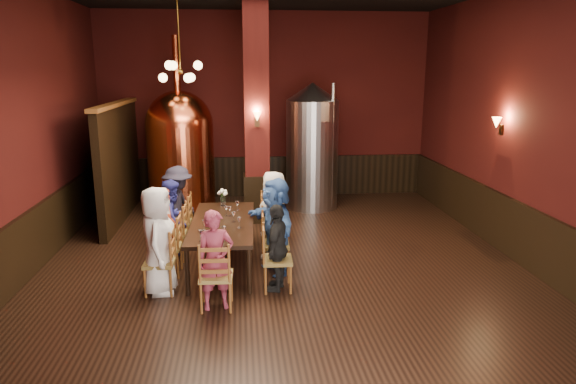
{
  "coord_description": "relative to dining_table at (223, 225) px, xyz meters",
  "views": [
    {
      "loc": [
        -0.65,
        -7.75,
        3.18
      ],
      "look_at": [
        0.1,
        0.2,
        1.24
      ],
      "focal_mm": 32.0,
      "sensor_mm": 36.0,
      "label": 1
    }
  ],
  "objects": [
    {
      "name": "rose_vase",
      "position": [
        -0.02,
        0.99,
        0.27
      ],
      "size": [
        0.18,
        0.18,
        0.31
      ],
      "color": "white",
      "rests_on": "dining_table"
    },
    {
      "name": "copper_kettle",
      "position": [
        -0.99,
        3.25,
        0.71
      ],
      "size": [
        1.72,
        1.72,
        3.84
      ],
      "rotation": [
        0.0,
        0.0,
        -0.22
      ],
      "color": "black",
      "rests_on": "ground"
    },
    {
      "name": "person_6",
      "position": [
        0.86,
        0.3,
        0.06
      ],
      "size": [
        0.71,
        0.85,
        1.5
      ],
      "primitive_type": "imported",
      "rotation": [
        0.0,
        0.0,
        4.35
      ],
      "color": "beige",
      "rests_on": "ground"
    },
    {
      "name": "chair_6",
      "position": [
        0.86,
        0.3,
        -0.23
      ],
      "size": [
        0.47,
        0.47,
        0.92
      ],
      "primitive_type": null,
      "rotation": [
        0.0,
        0.0,
        1.54
      ],
      "color": "#995B26",
      "rests_on": "ground"
    },
    {
      "name": "chair_3",
      "position": [
        -0.82,
        1.03,
        -0.23
      ],
      "size": [
        0.47,
        0.47,
        0.92
      ],
      "primitive_type": null,
      "rotation": [
        0.0,
        0.0,
        -1.6
      ],
      "color": "#995B26",
      "rests_on": "ground"
    },
    {
      "name": "chair_8",
      "position": [
        -0.05,
        -1.55,
        -0.23
      ],
      "size": [
        0.47,
        0.47,
        0.92
      ],
      "primitive_type": null,
      "rotation": [
        0.0,
        0.0,
        3.11
      ],
      "color": "#995B26",
      "rests_on": "ground"
    },
    {
      "name": "person_4",
      "position": [
        0.82,
        -1.03,
        -0.04
      ],
      "size": [
        0.55,
        0.82,
        1.29
      ],
      "primitive_type": "imported",
      "rotation": [
        0.0,
        0.0,
        4.38
      ],
      "color": "black",
      "rests_on": "ground"
    },
    {
      "name": "person_7",
      "position": [
        0.88,
        0.97,
        -0.03
      ],
      "size": [
        0.34,
        0.65,
        1.32
      ],
      "primitive_type": "imported",
      "rotation": [
        0.0,
        0.0,
        4.67
      ],
      "color": "#171E2F",
      "rests_on": "ground"
    },
    {
      "name": "wainscot_back",
      "position": [
        0.96,
        4.69,
        -0.19
      ],
      "size": [
        7.9,
        0.08,
        1.0
      ],
      "primitive_type": "cube",
      "color": "black",
      "rests_on": "ground"
    },
    {
      "name": "wainscot_right",
      "position": [
        4.92,
        -0.27,
        -0.19
      ],
      "size": [
        0.08,
        9.9,
        1.0
      ],
      "primitive_type": "cube",
      "color": "black",
      "rests_on": "ground"
    },
    {
      "name": "wine_glass_5",
      "position": [
        -0.15,
        -0.32,
        0.15
      ],
      "size": [
        0.07,
        0.07,
        0.17
      ],
      "primitive_type": null,
      "color": "white",
      "rests_on": "dining_table"
    },
    {
      "name": "wine_glass_6",
      "position": [
        0.05,
        -0.81,
        0.15
      ],
      "size": [
        0.07,
        0.07,
        0.17
      ],
      "primitive_type": null,
      "color": "white",
      "rests_on": "dining_table"
    },
    {
      "name": "wine_glass_8",
      "position": [
        0.06,
        0.32,
        0.15
      ],
      "size": [
        0.07,
        0.07,
        0.17
      ],
      "primitive_type": null,
      "color": "white",
      "rests_on": "dining_table"
    },
    {
      "name": "partition",
      "position": [
        -2.24,
        2.93,
        0.51
      ],
      "size": [
        0.22,
        3.5,
        2.4
      ],
      "primitive_type": "cube",
      "color": "black",
      "rests_on": "ground"
    },
    {
      "name": "chair_0",
      "position": [
        -0.88,
        -0.97,
        -0.23
      ],
      "size": [
        0.47,
        0.47,
        0.92
      ],
      "primitive_type": null,
      "rotation": [
        0.0,
        0.0,
        -1.6
      ],
      "color": "#995B26",
      "rests_on": "ground"
    },
    {
      "name": "dining_table",
      "position": [
        0.0,
        0.0,
        0.0
      ],
      "size": [
        1.08,
        2.43,
        0.75
      ],
      "rotation": [
        0.0,
        0.0,
        -0.03
      ],
      "color": "black",
      "rests_on": "ground"
    },
    {
      "name": "steel_vessel",
      "position": [
        1.95,
        3.48,
        0.74
      ],
      "size": [
        1.53,
        1.53,
        2.86
      ],
      "rotation": [
        0.0,
        0.0,
        0.37
      ],
      "color": "#B2B2B7",
      "rests_on": "ground"
    },
    {
      "name": "person_8",
      "position": [
        -0.05,
        -1.55,
        -0.01
      ],
      "size": [
        0.55,
        0.41,
        1.36
      ],
      "primitive_type": "imported",
      "rotation": [
        0.0,
        0.0,
        6.46
      ],
      "color": "#99334A",
      "rests_on": "ground"
    },
    {
      "name": "person_5",
      "position": [
        0.84,
        -0.36,
        0.08
      ],
      "size": [
        0.89,
        1.49,
        1.53
      ],
      "primitive_type": "imported",
      "rotation": [
        0.0,
        0.0,
        5.04
      ],
      "color": "#355B9F",
      "rests_on": "ground"
    },
    {
      "name": "wine_glass_3",
      "position": [
        -0.26,
        -0.45,
        0.15
      ],
      "size": [
        0.07,
        0.07,
        0.17
      ],
      "primitive_type": null,
      "color": "white",
      "rests_on": "dining_table"
    },
    {
      "name": "chair_7",
      "position": [
        0.88,
        0.97,
        -0.23
      ],
      "size": [
        0.47,
        0.47,
        0.92
      ],
      "primitive_type": null,
      "rotation": [
        0.0,
        0.0,
        1.54
      ],
      "color": "#995B26",
      "rests_on": "ground"
    },
    {
      "name": "wainscot_left",
      "position": [
        -3.0,
        -0.27,
        -0.19
      ],
      "size": [
        0.08,
        9.9,
        1.0
      ],
      "primitive_type": "cube",
      "color": "black",
      "rests_on": "ground"
    },
    {
      "name": "sconce_column",
      "position": [
        0.66,
        2.23,
        1.51
      ],
      "size": [
        0.2,
        0.2,
        0.36
      ],
      "primitive_type": null,
      "rotation": [
        0.0,
        0.0,
        3.14
      ],
      "color": "black",
      "rests_on": "column"
    },
    {
      "name": "person_3",
      "position": [
        -0.82,
        1.03,
        0.05
      ],
      "size": [
        0.88,
        1.1,
        1.48
      ],
      "primitive_type": "imported",
      "rotation": [
        0.0,
        0.0,
        1.18
      ],
      "color": "black",
      "rests_on": "ground"
    },
    {
      "name": "person_1",
      "position": [
        -0.86,
        -0.3,
        0.02
      ],
      "size": [
        0.39,
        0.55,
        1.41
      ],
      "primitive_type": "imported",
      "rotation": [
        0.0,
        0.0,
        1.69
      ],
      "color": "#9C341A",
      "rests_on": "ground"
    },
    {
      "name": "wine_glass_2",
      "position": [
        0.27,
        -0.37,
        0.15
      ],
      "size": [
        0.07,
        0.07,
        0.17
      ],
      "primitive_type": null,
      "color": "white",
      "rests_on": "dining_table"
    },
    {
      "name": "person_0",
      "position": [
        -0.88,
        -0.97,
        0.1
      ],
      "size": [
        0.5,
        0.77,
        1.57
      ],
      "primitive_type": "imported",
      "rotation": [
        0.0,
        0.0,
        1.57
      ],
      "color": "white",
      "rests_on": "ground"
    },
    {
      "name": "person_2",
      "position": [
        -0.84,
        0.36,
        0.0
      ],
      "size": [
        0.45,
        0.72,
        1.38
      ],
      "primitive_type": "imported",
      "rotation": [
        0.0,
        0.0,
        1.39
      ],
      "color": "navy",
      "rests_on": "ground"
    },
    {
      "name": "wine_glass_1",
      "position": [
        0.12,
        0.29,
        0.15
      ],
      "size": [
        0.07,
        0.07,
        0.17
      ],
      "primitive_type": null,
      "color": "white",
      "rests_on": "dining_table"
    },
    {
      "name": "wine_glass_0",
      "position": [
        0.18,
        -0.04,
        0.15
      ],
      "size": [
        0.07,
        0.07,
        0.17
      ],
      "primitive_type": null,
      "color": "white",
      "rests_on": "dining_table"
    },
    {
      "name": "chair_2",
      "position": [
        -0.84,
        0.36,
        -0.23
      ],
      "size": [
        0.47,
        0.47,
        0.92
      ],
      "primitive_type": null,
      "rotation": [
        0.0,
        0.0,
        -1.6
      ],
      "color": "#995B26",
      "rests_on": "ground"
    },
    {
      "name": "wine_glass_7",
      "position": [
        0.24,
        0.63,
        0.15
      ],
      "size": [
        0.07,
        0.07,
        0.17
      ],
      "primitive_type": null,
      "color": "white",
      "rests_on": "dining_table"
    },
    {
      "name": "pendant_cluster",
      "position": [
        -0.84,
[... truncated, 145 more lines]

